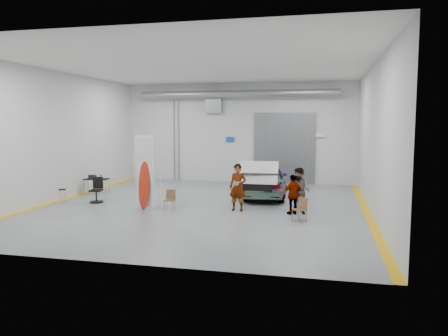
% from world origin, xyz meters
% --- Properties ---
extents(ground, '(16.00, 16.00, 0.00)m').
position_xyz_m(ground, '(0.00, 0.00, 0.00)').
color(ground, slate).
rests_on(ground, ground).
extents(room_shell, '(14.02, 16.18, 6.01)m').
position_xyz_m(room_shell, '(0.24, 2.22, 4.08)').
color(room_shell, silver).
rests_on(room_shell, ground).
extents(sedan_car, '(2.46, 5.31, 1.50)m').
position_xyz_m(sedan_car, '(2.31, 3.06, 0.75)').
color(sedan_car, white).
rests_on(sedan_car, ground).
extents(person_a, '(0.77, 0.56, 1.96)m').
position_xyz_m(person_a, '(1.68, -0.67, 0.98)').
color(person_a, '#816146').
rests_on(person_a, ground).
extents(person_b, '(1.09, 0.96, 1.85)m').
position_xyz_m(person_b, '(4.20, -0.68, 0.92)').
color(person_b, slate).
rests_on(person_b, ground).
extents(person_c, '(0.97, 0.84, 1.59)m').
position_xyz_m(person_c, '(3.95, -0.88, 0.80)').
color(person_c, brown).
rests_on(person_c, ground).
extents(surfboard_display, '(0.92, 0.39, 3.29)m').
position_xyz_m(surfboard_display, '(-2.10, -1.30, 1.33)').
color(surfboard_display, white).
rests_on(surfboard_display, ground).
extents(folding_chair_near, '(0.42, 0.44, 0.86)m').
position_xyz_m(folding_chair_near, '(-1.07, -1.27, 0.27)').
color(folding_chair_near, brown).
rests_on(folding_chair_near, ground).
extents(folding_chair_far, '(0.57, 0.62, 0.87)m').
position_xyz_m(folding_chair_far, '(4.28, -2.10, 0.27)').
color(folding_chair_far, brown).
rests_on(folding_chair_far, ground).
extents(shop_stool, '(0.34, 0.34, 0.67)m').
position_xyz_m(shop_stool, '(-6.30, -0.89, 0.33)').
color(shop_stool, black).
rests_on(shop_stool, ground).
extents(work_table, '(1.29, 0.77, 1.00)m').
position_xyz_m(work_table, '(-6.26, 1.97, 0.77)').
color(work_table, gray).
rests_on(work_table, ground).
extents(office_chair, '(0.60, 0.60, 1.13)m').
position_xyz_m(office_chair, '(-4.93, -0.26, 0.50)').
color(office_chair, black).
rests_on(office_chair, ground).
extents(trunk_lid, '(1.75, 1.06, 0.04)m').
position_xyz_m(trunk_lid, '(2.31, 0.73, 1.52)').
color(trunk_lid, silver).
rests_on(trunk_lid, sedan_car).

